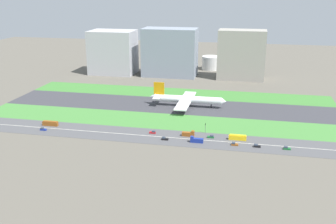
{
  "coord_description": "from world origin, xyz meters",
  "views": [
    {
      "loc": [
        64.88,
        -314.35,
        97.27
      ],
      "look_at": [
        6.35,
        -36.5,
        6.0
      ],
      "focal_mm": 42.09,
      "sensor_mm": 36.0,
      "label": 1
    }
  ],
  "objects_px": {
    "office_tower": "(241,55)",
    "fuel_tank_centre": "(211,63)",
    "car_6": "(287,148)",
    "car_4": "(165,139)",
    "car_3": "(234,144)",
    "terminal_building": "(113,52)",
    "truck_1": "(189,134)",
    "car_0": "(257,146)",
    "car_2": "(153,132)",
    "traffic_light": "(205,127)",
    "fuel_tank_west": "(183,63)",
    "bus_1": "(50,123)",
    "bus_0": "(238,137)",
    "car_1": "(43,129)",
    "truck_0": "(196,140)",
    "hangar_building": "(170,52)",
    "car_5": "(211,137)",
    "airliner": "(186,99)"
  },
  "relations": [
    {
      "from": "car_3",
      "to": "fuel_tank_west",
      "type": "xyz_separation_m",
      "value": [
        -74.49,
        237.0,
        5.51
      ]
    },
    {
      "from": "terminal_building",
      "to": "truck_1",
      "type": "bearing_deg",
      "value": -57.22
    },
    {
      "from": "car_5",
      "to": "truck_1",
      "type": "xyz_separation_m",
      "value": [
        -15.25,
        -0.0,
        0.75
      ]
    },
    {
      "from": "car_4",
      "to": "bus_1",
      "type": "bearing_deg",
      "value": -6.53
    },
    {
      "from": "car_2",
      "to": "bus_1",
      "type": "xyz_separation_m",
      "value": [
        -76.89,
        -0.0,
        0.9
      ]
    },
    {
      "from": "hangar_building",
      "to": "traffic_light",
      "type": "bearing_deg",
      "value": -70.73
    },
    {
      "from": "truck_1",
      "to": "car_1",
      "type": "bearing_deg",
      "value": -174.41
    },
    {
      "from": "car_0",
      "to": "office_tower",
      "type": "height_order",
      "value": "office_tower"
    },
    {
      "from": "car_6",
      "to": "hangar_building",
      "type": "xyz_separation_m",
      "value": [
        -113.87,
        192.0,
        25.55
      ]
    },
    {
      "from": "car_6",
      "to": "car_3",
      "type": "xyz_separation_m",
      "value": [
        -32.19,
        0.0,
        0.0
      ]
    },
    {
      "from": "office_tower",
      "to": "car_5",
      "type": "bearing_deg",
      "value": -94.04
    },
    {
      "from": "bus_1",
      "to": "fuel_tank_west",
      "type": "relative_size",
      "value": 0.55
    },
    {
      "from": "car_0",
      "to": "truck_1",
      "type": "xyz_separation_m",
      "value": [
        -45.21,
        10.0,
        0.75
      ]
    },
    {
      "from": "terminal_building",
      "to": "office_tower",
      "type": "distance_m",
      "value": 145.32
    },
    {
      "from": "bus_0",
      "to": "terminal_building",
      "type": "distance_m",
      "value": 236.92
    },
    {
      "from": "car_3",
      "to": "car_0",
      "type": "bearing_deg",
      "value": -180.0
    },
    {
      "from": "car_4",
      "to": "car_3",
      "type": "relative_size",
      "value": 1.0
    },
    {
      "from": "car_2",
      "to": "car_3",
      "type": "xyz_separation_m",
      "value": [
        56.15,
        -10.0,
        0.0
      ]
    },
    {
      "from": "car_4",
      "to": "fuel_tank_west",
      "type": "relative_size",
      "value": 0.21
    },
    {
      "from": "car_6",
      "to": "fuel_tank_centre",
      "type": "distance_m",
      "value": 247.82
    },
    {
      "from": "car_3",
      "to": "car_2",
      "type": "bearing_deg",
      "value": -10.1
    },
    {
      "from": "car_0",
      "to": "fuel_tank_west",
      "type": "height_order",
      "value": "fuel_tank_west"
    },
    {
      "from": "car_0",
      "to": "fuel_tank_centre",
      "type": "relative_size",
      "value": 0.2
    },
    {
      "from": "car_4",
      "to": "fuel_tank_centre",
      "type": "xyz_separation_m",
      "value": [
        5.72,
        237.0,
        7.09
      ]
    },
    {
      "from": "car_0",
      "to": "car_6",
      "type": "relative_size",
      "value": 1.0
    },
    {
      "from": "car_2",
      "to": "traffic_light",
      "type": "relative_size",
      "value": 0.61
    },
    {
      "from": "car_4",
      "to": "bus_0",
      "type": "bearing_deg",
      "value": -168.03
    },
    {
      "from": "car_6",
      "to": "truck_0",
      "type": "height_order",
      "value": "truck_0"
    },
    {
      "from": "car_5",
      "to": "truck_1",
      "type": "relative_size",
      "value": 0.52
    },
    {
      "from": "fuel_tank_west",
      "to": "bus_1",
      "type": "bearing_deg",
      "value": -104.46
    },
    {
      "from": "car_5",
      "to": "car_6",
      "type": "bearing_deg",
      "value": -11.72
    },
    {
      "from": "car_0",
      "to": "office_tower",
      "type": "bearing_deg",
      "value": -84.91
    },
    {
      "from": "truck_1",
      "to": "car_4",
      "type": "relative_size",
      "value": 1.91
    },
    {
      "from": "car_2",
      "to": "car_3",
      "type": "height_order",
      "value": "same"
    },
    {
      "from": "bus_1",
      "to": "terminal_building",
      "type": "bearing_deg",
      "value": 94.84
    },
    {
      "from": "car_4",
      "to": "car_5",
      "type": "bearing_deg",
      "value": -161.34
    },
    {
      "from": "hangar_building",
      "to": "car_3",
      "type": "bearing_deg",
      "value": -66.95
    },
    {
      "from": "car_3",
      "to": "traffic_light",
      "type": "relative_size",
      "value": 0.61
    },
    {
      "from": "airliner",
      "to": "car_0",
      "type": "height_order",
      "value": "airliner"
    },
    {
      "from": "airliner",
      "to": "car_3",
      "type": "distance_m",
      "value": 89.83
    },
    {
      "from": "car_1",
      "to": "car_5",
      "type": "relative_size",
      "value": 1.0
    },
    {
      "from": "bus_0",
      "to": "bus_1",
      "type": "height_order",
      "value": "same"
    },
    {
      "from": "car_1",
      "to": "truck_0",
      "type": "xyz_separation_m",
      "value": [
        108.96,
        -0.0,
        0.75
      ]
    },
    {
      "from": "car_2",
      "to": "hangar_building",
      "type": "height_order",
      "value": "hangar_building"
    },
    {
      "from": "airliner",
      "to": "terminal_building",
      "type": "xyz_separation_m",
      "value": [
        -104.21,
        114.0,
        18.3
      ]
    },
    {
      "from": "office_tower",
      "to": "fuel_tank_centre",
      "type": "relative_size",
      "value": 2.43
    },
    {
      "from": "car_0",
      "to": "truck_1",
      "type": "bearing_deg",
      "value": -12.47
    },
    {
      "from": "car_2",
      "to": "truck_0",
      "type": "height_order",
      "value": "truck_0"
    },
    {
      "from": "traffic_light",
      "to": "car_4",
      "type": "bearing_deg",
      "value": -144.0
    },
    {
      "from": "traffic_light",
      "to": "hangar_building",
      "type": "distance_m",
      "value": 185.66
    }
  ]
}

